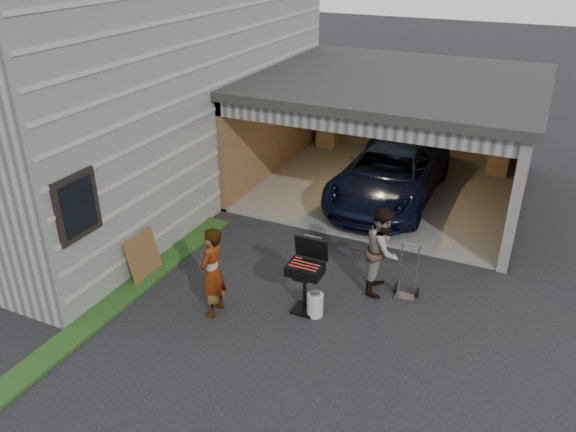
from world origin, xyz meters
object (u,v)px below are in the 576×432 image
(minivan, at_px, (389,177))
(woman, at_px, (212,272))
(man, at_px, (383,250))
(propane_tank, at_px, (315,305))
(hand_truck, at_px, (406,286))
(bbq_grill, at_px, (306,271))
(plywood_panel, at_px, (143,256))

(minivan, relative_size, woman, 2.85)
(man, bearing_deg, woman, 122.78)
(propane_tank, height_order, hand_truck, hand_truck)
(woman, distance_m, bbq_grill, 1.58)
(minivan, bearing_deg, plywood_panel, -121.81)
(woman, bearing_deg, plywood_panel, -105.09)
(woman, height_order, bbq_grill, woman)
(minivan, relative_size, plywood_panel, 5.26)
(bbq_grill, xyz_separation_m, hand_truck, (1.50, 1.17, -0.59))
(minivan, distance_m, bbq_grill, 4.98)
(propane_tank, xyz_separation_m, plywood_panel, (-3.45, -0.23, 0.23))
(man, height_order, hand_truck, man)
(hand_truck, bearing_deg, woman, -149.96)
(bbq_grill, height_order, plywood_panel, bbq_grill)
(minivan, xyz_separation_m, plywood_panel, (-3.29, -5.28, -0.21))
(woman, height_order, plywood_panel, woman)
(man, relative_size, bbq_grill, 1.24)
(woman, xyz_separation_m, bbq_grill, (1.40, 0.73, -0.03))
(propane_tank, bearing_deg, bbq_grill, 162.59)
(plywood_panel, relative_size, hand_truck, 0.83)
(man, bearing_deg, plywood_panel, 103.37)
(man, bearing_deg, bbq_grill, 134.15)
(man, relative_size, plywood_panel, 1.85)
(hand_truck, bearing_deg, minivan, 107.42)
(plywood_panel, bearing_deg, propane_tank, 3.84)
(plywood_panel, xyz_separation_m, hand_truck, (4.74, 1.47, -0.23))
(woman, bearing_deg, minivan, 163.92)
(minivan, height_order, bbq_grill, bbq_grill)
(woman, distance_m, hand_truck, 3.52)
(man, relative_size, hand_truck, 1.54)
(minivan, bearing_deg, man, -75.87)
(man, distance_m, bbq_grill, 1.55)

